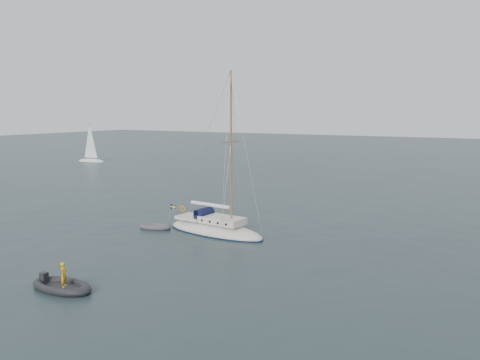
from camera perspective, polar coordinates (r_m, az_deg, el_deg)
The scene contains 5 objects.
ground at distance 32.50m, azimuth -1.23°, elevation -8.08°, with size 300.00×300.00×0.00m, color black.
sailboat at distance 35.65m, azimuth -3.03°, elevation -5.01°, with size 8.88×2.66×12.64m.
dinghy at distance 37.72m, azimuth -10.28°, elevation -5.63°, with size 2.59×1.17×0.37m.
rib at distance 26.60m, azimuth -20.92°, elevation -11.91°, with size 3.77×1.72×1.53m.
distant_yacht_a at distance 90.33m, azimuth -17.78°, elevation 4.25°, with size 5.85×3.12×7.76m.
Camera 1 is at (15.63, -26.97, 9.22)m, focal length 35.00 mm.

